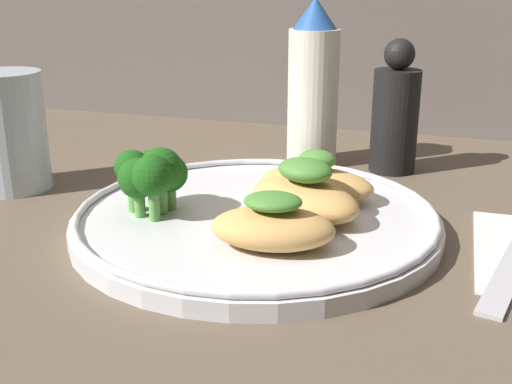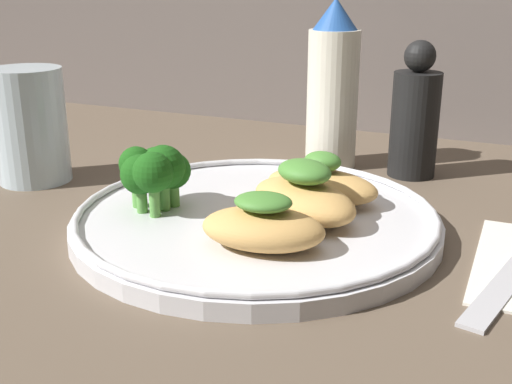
{
  "view_description": "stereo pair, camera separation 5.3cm",
  "coord_description": "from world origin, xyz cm",
  "px_view_note": "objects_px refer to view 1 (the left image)",
  "views": [
    {
      "loc": [
        15.18,
        -48.11,
        20.84
      ],
      "look_at": [
        0.0,
        0.0,
        3.4
      ],
      "focal_mm": 45.0,
      "sensor_mm": 36.0,
      "label": 1
    },
    {
      "loc": [
        20.18,
        -46.23,
        20.84
      ],
      "look_at": [
        0.0,
        0.0,
        3.4
      ],
      "focal_mm": 45.0,
      "sensor_mm": 36.0,
      "label": 2
    }
  ],
  "objects_px": {
    "plate": "(256,219)",
    "pepper_grinder": "(395,114)",
    "drinking_glass": "(9,131)",
    "sauce_bottle": "(312,87)",
    "broccoli_bunch": "(152,174)"
  },
  "relations": [
    {
      "from": "plate",
      "to": "pepper_grinder",
      "type": "height_order",
      "value": "pepper_grinder"
    },
    {
      "from": "sauce_bottle",
      "to": "pepper_grinder",
      "type": "height_order",
      "value": "sauce_bottle"
    },
    {
      "from": "drinking_glass",
      "to": "sauce_bottle",
      "type": "bearing_deg",
      "value": 33.53
    },
    {
      "from": "broccoli_bunch",
      "to": "sauce_bottle",
      "type": "relative_size",
      "value": 0.34
    },
    {
      "from": "sauce_bottle",
      "to": "drinking_glass",
      "type": "height_order",
      "value": "sauce_bottle"
    },
    {
      "from": "broccoli_bunch",
      "to": "pepper_grinder",
      "type": "height_order",
      "value": "pepper_grinder"
    },
    {
      "from": "broccoli_bunch",
      "to": "drinking_glass",
      "type": "xyz_separation_m",
      "value": [
        -0.18,
        0.06,
        0.01
      ]
    },
    {
      "from": "plate",
      "to": "sauce_bottle",
      "type": "height_order",
      "value": "sauce_bottle"
    },
    {
      "from": "plate",
      "to": "sauce_bottle",
      "type": "xyz_separation_m",
      "value": [
        -0.0,
        0.21,
        0.08
      ]
    },
    {
      "from": "plate",
      "to": "drinking_glass",
      "type": "relative_size",
      "value": 2.63
    },
    {
      "from": "pepper_grinder",
      "to": "drinking_glass",
      "type": "height_order",
      "value": "pepper_grinder"
    },
    {
      "from": "sauce_bottle",
      "to": "drinking_glass",
      "type": "xyz_separation_m",
      "value": [
        -0.27,
        -0.18,
        -0.03
      ]
    },
    {
      "from": "broccoli_bunch",
      "to": "sauce_bottle",
      "type": "distance_m",
      "value": 0.25
    },
    {
      "from": "plate",
      "to": "pepper_grinder",
      "type": "relative_size",
      "value": 2.16
    },
    {
      "from": "sauce_bottle",
      "to": "drinking_glass",
      "type": "bearing_deg",
      "value": -146.47
    }
  ]
}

